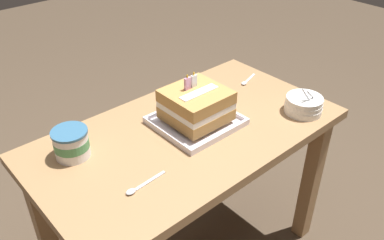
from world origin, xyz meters
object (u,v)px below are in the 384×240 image
Objects in this scene: serving_spoon_by_bowls at (137,188)px; bowl_stack at (304,105)px; ice_cream_tub at (71,143)px; serving_spoon_near_tray at (246,82)px; birthday_cake at (196,105)px; foil_tray at (196,122)px.

bowl_stack is at bearing -5.36° from serving_spoon_by_bowls.
ice_cream_tub is 0.95× the size of serving_spoon_near_tray.
birthday_cake is at bearing -166.07° from serving_spoon_near_tray.
ice_cream_tub is at bearing 163.43° from foil_tray.
foil_tray reaches higher than serving_spoon_near_tray.
ice_cream_tub is 0.79× the size of serving_spoon_by_bowls.
bowl_stack is 0.85m from ice_cream_tub.
ice_cream_tub is (-0.78, 0.34, 0.02)m from bowl_stack.
foil_tray is 1.99× the size of bowl_stack.
ice_cream_tub is (-0.42, 0.13, 0.04)m from foil_tray.
ice_cream_tub is (-0.42, 0.13, -0.03)m from birthday_cake.
ice_cream_tub is at bearing 102.96° from serving_spoon_by_bowls.
foil_tray is at bearing -16.57° from ice_cream_tub.
serving_spoon_near_tray is 0.83× the size of serving_spoon_by_bowls.
foil_tray is at bearing -90.00° from birthday_cake.
birthday_cake is at bearing 149.57° from bowl_stack.
serving_spoon_by_bowls is at bearing -77.04° from ice_cream_tub.
birthday_cake is at bearing -16.56° from ice_cream_tub.
serving_spoon_by_bowls is at bearing -162.24° from serving_spoon_near_tray.
foil_tray is 2.44× the size of ice_cream_tub.
bowl_stack is at bearing -30.43° from birthday_cake.
birthday_cake is 0.42m from bowl_stack.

